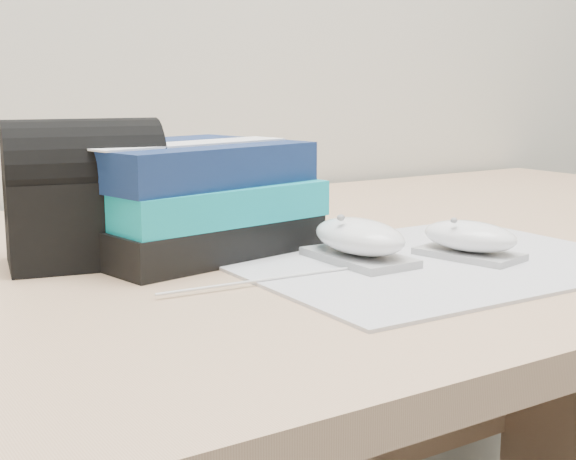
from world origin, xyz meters
TOP-DOWN VIEW (x-y plane):
  - desk at (0.00, 1.64)m, footprint 1.60×0.80m
  - mousepad at (0.04, 1.42)m, footprint 0.38×0.30m
  - mouse_rear at (-0.02, 1.46)m, footprint 0.06×0.11m
  - mouse_front at (0.08, 1.41)m, footprint 0.08×0.11m
  - usb_cable at (-0.14, 1.44)m, footprint 0.19×0.01m
  - book_stack at (-0.13, 1.60)m, footprint 0.26×0.22m
  - pouch at (-0.24, 1.61)m, footprint 0.16×0.13m

SIDE VIEW (x-z plane):
  - desk at x=0.00m, z-range 0.13..0.86m
  - mousepad at x=0.04m, z-range 0.73..0.73m
  - usb_cable at x=-0.14m, z-range 0.73..0.74m
  - mouse_front at x=0.08m, z-range 0.73..0.77m
  - mouse_rear at x=-0.02m, z-range 0.73..0.78m
  - book_stack at x=-0.13m, z-range 0.73..0.84m
  - pouch at x=-0.24m, z-range 0.73..0.87m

